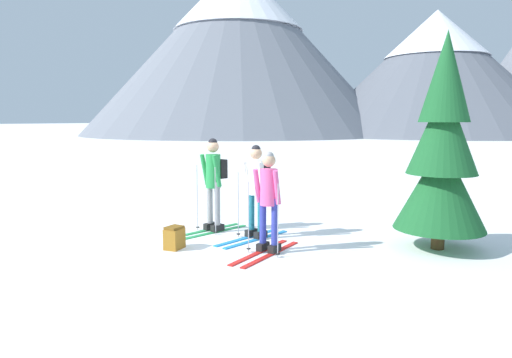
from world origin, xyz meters
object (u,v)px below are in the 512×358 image
(pine_tree_near, at_px, (442,152))
(backpack_on_snow_front, at_px, (174,238))
(skier_in_green, at_px, (214,179))
(skier_in_pink, at_px, (268,199))
(skier_in_white, at_px, (256,186))

(pine_tree_near, xyz_separation_m, backpack_on_snow_front, (-3.77, -2.21, -1.43))
(skier_in_green, height_order, skier_in_pink, skier_in_green)
(skier_in_white, xyz_separation_m, backpack_on_snow_front, (-0.81, -1.31, -0.76))
(skier_in_white, bearing_deg, skier_in_green, 178.05)
(skier_in_pink, xyz_separation_m, pine_tree_near, (2.33, 1.60, 0.74))
(pine_tree_near, relative_size, backpack_on_snow_front, 9.30)
(skier_in_green, bearing_deg, backpack_on_snow_front, -83.58)
(skier_in_white, bearing_deg, backpack_on_snow_front, -121.63)
(skier_in_white, height_order, backpack_on_snow_front, skier_in_white)
(skier_in_white, xyz_separation_m, pine_tree_near, (2.96, 0.89, 0.67))
(skier_in_white, relative_size, backpack_on_snow_front, 4.44)
(skier_in_green, height_order, pine_tree_near, pine_tree_near)
(skier_in_white, distance_m, pine_tree_near, 3.17)
(skier_in_green, distance_m, skier_in_pink, 1.77)
(pine_tree_near, bearing_deg, skier_in_white, -163.24)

